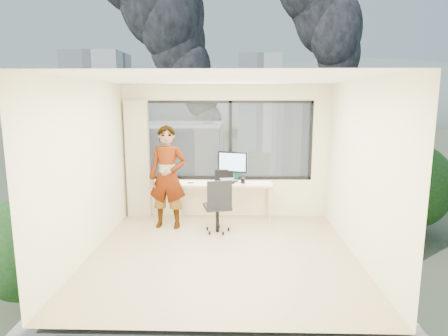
{
  "coord_description": "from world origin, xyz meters",
  "views": [
    {
      "loc": [
        0.17,
        -5.54,
        2.33
      ],
      "look_at": [
        0.0,
        1.0,
        1.15
      ],
      "focal_mm": 30.82,
      "sensor_mm": 36.0,
      "label": 1
    }
  ],
  "objects_px": {
    "laptop": "(225,177)",
    "game_console": "(226,179)",
    "person": "(168,177)",
    "handbag": "(233,175)",
    "desk": "(225,201)",
    "chair": "(217,205)",
    "monitor": "(233,166)"
  },
  "relations": [
    {
      "from": "laptop",
      "to": "game_console",
      "type": "bearing_deg",
      "value": 69.84
    },
    {
      "from": "person",
      "to": "handbag",
      "type": "bearing_deg",
      "value": 34.88
    },
    {
      "from": "person",
      "to": "game_console",
      "type": "distance_m",
      "value": 1.21
    },
    {
      "from": "desk",
      "to": "person",
      "type": "height_order",
      "value": "person"
    },
    {
      "from": "desk",
      "to": "chair",
      "type": "xyz_separation_m",
      "value": [
        -0.12,
        -0.68,
        0.12
      ]
    },
    {
      "from": "laptop",
      "to": "handbag",
      "type": "relative_size",
      "value": 1.32
    },
    {
      "from": "person",
      "to": "laptop",
      "type": "xyz_separation_m",
      "value": [
        1.02,
        0.39,
        -0.07
      ]
    },
    {
      "from": "game_console",
      "to": "laptop",
      "type": "height_order",
      "value": "laptop"
    },
    {
      "from": "game_console",
      "to": "laptop",
      "type": "xyz_separation_m",
      "value": [
        -0.03,
        -0.21,
        0.07
      ]
    },
    {
      "from": "game_console",
      "to": "handbag",
      "type": "relative_size",
      "value": 1.15
    },
    {
      "from": "person",
      "to": "game_console",
      "type": "height_order",
      "value": "person"
    },
    {
      "from": "desk",
      "to": "monitor",
      "type": "bearing_deg",
      "value": 35.98
    },
    {
      "from": "monitor",
      "to": "desk",
      "type": "bearing_deg",
      "value": -126.2
    },
    {
      "from": "chair",
      "to": "handbag",
      "type": "height_order",
      "value": "chair"
    },
    {
      "from": "desk",
      "to": "laptop",
      "type": "xyz_separation_m",
      "value": [
        -0.01,
        -0.04,
        0.48
      ]
    },
    {
      "from": "desk",
      "to": "chair",
      "type": "distance_m",
      "value": 0.7
    },
    {
      "from": "monitor",
      "to": "chair",
      "type": "bearing_deg",
      "value": -90.47
    },
    {
      "from": "chair",
      "to": "monitor",
      "type": "bearing_deg",
      "value": 58.61
    },
    {
      "from": "chair",
      "to": "laptop",
      "type": "relative_size",
      "value": 2.79
    },
    {
      "from": "monitor",
      "to": "handbag",
      "type": "xyz_separation_m",
      "value": [
        0.01,
        0.13,
        -0.19
      ]
    },
    {
      "from": "chair",
      "to": "handbag",
      "type": "bearing_deg",
      "value": 60.42
    },
    {
      "from": "handbag",
      "to": "desk",
      "type": "bearing_deg",
      "value": -112.91
    },
    {
      "from": "person",
      "to": "chair",
      "type": "bearing_deg",
      "value": -10.24
    },
    {
      "from": "monitor",
      "to": "laptop",
      "type": "relative_size",
      "value": 1.67
    },
    {
      "from": "desk",
      "to": "person",
      "type": "xyz_separation_m",
      "value": [
        -1.03,
        -0.42,
        0.56
      ]
    },
    {
      "from": "desk",
      "to": "game_console",
      "type": "xyz_separation_m",
      "value": [
        0.02,
        0.17,
        0.41
      ]
    },
    {
      "from": "desk",
      "to": "game_console",
      "type": "distance_m",
      "value": 0.45
    },
    {
      "from": "handbag",
      "to": "game_console",
      "type": "bearing_deg",
      "value": -143.71
    },
    {
      "from": "monitor",
      "to": "game_console",
      "type": "height_order",
      "value": "monitor"
    },
    {
      "from": "monitor",
      "to": "person",
      "type": "bearing_deg",
      "value": -137.92
    },
    {
      "from": "laptop",
      "to": "handbag",
      "type": "xyz_separation_m",
      "value": [
        0.16,
        0.27,
        -0.01
      ]
    },
    {
      "from": "chair",
      "to": "laptop",
      "type": "distance_m",
      "value": 0.75
    }
  ]
}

